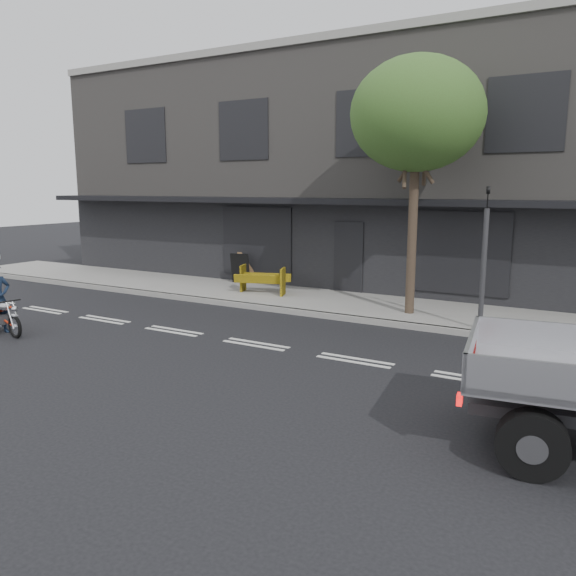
{
  "coord_description": "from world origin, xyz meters",
  "views": [
    {
      "loc": [
        6.64,
        -10.23,
        3.49
      ],
      "look_at": [
        0.55,
        0.5,
        1.26
      ],
      "focal_mm": 35.0,
      "sensor_mm": 36.0,
      "label": 1
    }
  ],
  "objects_px": {
    "street_tree": "(417,115)",
    "construction_barrier": "(259,280)",
    "motorcycle": "(3,315)",
    "sandwich_board": "(240,268)",
    "traffic_light_pole": "(484,266)"
  },
  "relations": [
    {
      "from": "motorcycle",
      "to": "sandwich_board",
      "type": "relative_size",
      "value": 1.64
    },
    {
      "from": "street_tree",
      "to": "sandwich_board",
      "type": "height_order",
      "value": "street_tree"
    },
    {
      "from": "motorcycle",
      "to": "sandwich_board",
      "type": "bearing_deg",
      "value": 89.8
    },
    {
      "from": "motorcycle",
      "to": "construction_barrier",
      "type": "xyz_separation_m",
      "value": [
        3.03,
        6.65,
        0.14
      ]
    },
    {
      "from": "traffic_light_pole",
      "to": "construction_barrier",
      "type": "distance_m",
      "value": 7.11
    },
    {
      "from": "traffic_light_pole",
      "to": "construction_barrier",
      "type": "bearing_deg",
      "value": 171.17
    },
    {
      "from": "traffic_light_pole",
      "to": "construction_barrier",
      "type": "relative_size",
      "value": 2.19
    },
    {
      "from": "construction_barrier",
      "to": "sandwich_board",
      "type": "bearing_deg",
      "value": 139.4
    },
    {
      "from": "construction_barrier",
      "to": "sandwich_board",
      "type": "distance_m",
      "value": 2.23
    },
    {
      "from": "street_tree",
      "to": "construction_barrier",
      "type": "xyz_separation_m",
      "value": [
        -4.95,
        0.23,
        -4.68
      ]
    },
    {
      "from": "motorcycle",
      "to": "sandwich_board",
      "type": "distance_m",
      "value": 8.21
    },
    {
      "from": "traffic_light_pole",
      "to": "motorcycle",
      "type": "xyz_separation_m",
      "value": [
        -9.98,
        -5.57,
        -1.19
      ]
    },
    {
      "from": "street_tree",
      "to": "construction_barrier",
      "type": "relative_size",
      "value": 4.22
    },
    {
      "from": "motorcycle",
      "to": "construction_barrier",
      "type": "distance_m",
      "value": 7.31
    },
    {
      "from": "street_tree",
      "to": "sandwich_board",
      "type": "relative_size",
      "value": 6.42
    }
  ]
}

